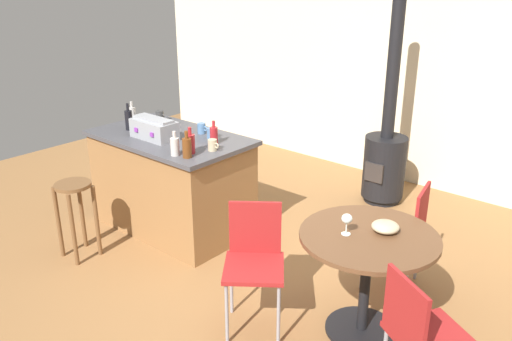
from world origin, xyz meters
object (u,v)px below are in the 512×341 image
at_px(bottle_0, 175,146).
at_px(kitchen_island, 172,182).
at_px(bottle_1, 214,135).
at_px(cup_0, 160,116).
at_px(folding_chair_far, 421,333).
at_px(bottle_4, 132,115).
at_px(folding_chair_left, 403,229).
at_px(cup_3, 163,124).
at_px(bottle_2, 190,143).
at_px(toolbox, 154,129).
at_px(dining_table, 367,259).
at_px(cup_2, 202,128).
at_px(folding_chair_near, 254,257).
at_px(wine_glass, 347,219).
at_px(bottle_5, 187,147).
at_px(bottle_3, 129,120).
at_px(wooden_stool, 75,205).
at_px(wood_stove, 385,154).
at_px(cup_1, 211,133).
at_px(serving_bowl, 385,227).
at_px(cup_4, 213,145).

bearing_deg(bottle_0, kitchen_island, 144.33).
bearing_deg(bottle_1, cup_0, 170.13).
bearing_deg(folding_chair_far, bottle_4, 168.31).
xyz_separation_m(folding_chair_left, cup_3, (-2.34, -0.34, 0.46)).
bearing_deg(bottle_2, folding_chair_left, 22.38).
relative_size(toolbox, bottle_4, 2.04).
xyz_separation_m(dining_table, cup_2, (-2.01, 0.46, 0.40)).
height_order(kitchen_island, folding_chair_far, kitchen_island).
relative_size(kitchen_island, folding_chair_near, 1.70).
relative_size(toolbox, wine_glass, 3.04).
bearing_deg(bottle_5, cup_2, 125.79).
bearing_deg(cup_3, bottle_3, -131.35).
height_order(wooden_stool, wine_glass, wine_glass).
bearing_deg(bottle_5, bottle_4, 163.52).
bearing_deg(wine_glass, folding_chair_left, 86.18).
bearing_deg(cup_0, wood_stove, 43.69).
bearing_deg(bottle_1, wooden_stool, -124.23).
bearing_deg(bottle_2, bottle_4, 167.01).
distance_m(folding_chair_left, bottle_0, 1.91).
bearing_deg(cup_1, folding_chair_near, -33.92).
relative_size(folding_chair_near, wine_glass, 6.13).
distance_m(wood_stove, bottle_1, 1.97).
distance_m(kitchen_island, toolbox, 0.57).
bearing_deg(bottle_0, wine_glass, 0.49).
xyz_separation_m(folding_chair_left, bottle_0, (-1.67, -0.78, 0.50)).
bearing_deg(kitchen_island, bottle_4, 175.36).
bearing_deg(serving_bowl, folding_chair_left, 102.17).
xyz_separation_m(bottle_1, cup_1, (-0.13, 0.09, -0.03)).
relative_size(bottle_5, cup_4, 1.99).
xyz_separation_m(cup_1, serving_bowl, (1.89, -0.30, -0.18)).
distance_m(bottle_3, wine_glass, 2.51).
height_order(folding_chair_near, cup_0, cup_0).
xyz_separation_m(bottle_3, bottle_5, (0.99, -0.18, -0.01)).
bearing_deg(cup_0, cup_1, -4.88).
distance_m(folding_chair_left, cup_4, 1.67).
distance_m(bottle_4, cup_0, 0.27).
bearing_deg(toolbox, bottle_4, 161.63).
xyz_separation_m(wooden_stool, cup_2, (0.38, 1.14, 0.49)).
distance_m(folding_chair_left, toolbox, 2.30).
height_order(folding_chair_far, cup_0, cup_0).
distance_m(bottle_2, serving_bowl, 1.75).
height_order(cup_0, cup_4, cup_0).
xyz_separation_m(folding_chair_left, bottle_4, (-2.72, -0.41, 0.50)).
xyz_separation_m(toolbox, serving_bowl, (2.28, 0.03, -0.23)).
relative_size(bottle_1, bottle_2, 0.93).
height_order(folding_chair_left, cup_3, cup_3).
relative_size(toolbox, bottle_2, 1.95).
bearing_deg(cup_2, wood_stove, 56.61).
xyz_separation_m(folding_chair_near, folding_chair_left, (0.56, 1.08, -0.02)).
distance_m(folding_chair_left, bottle_3, 2.66).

